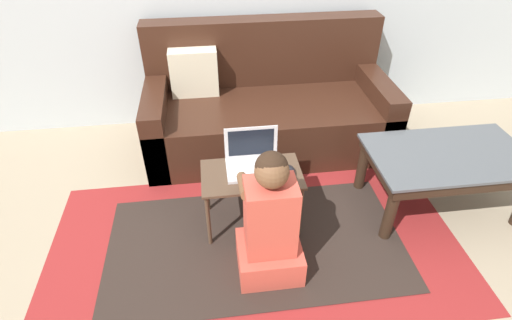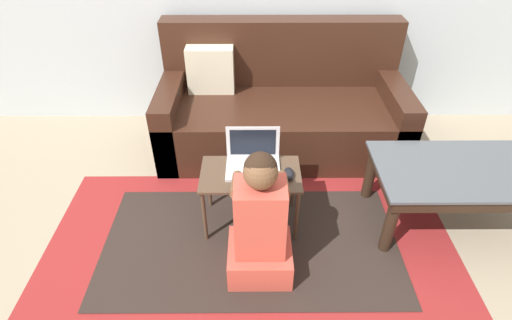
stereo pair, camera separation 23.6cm
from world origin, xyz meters
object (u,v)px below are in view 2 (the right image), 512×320
(laptop_desk, at_px, (251,180))
(laptop, at_px, (253,162))
(computer_mouse, at_px, (289,174))
(coffee_table, at_px, (458,177))
(person_seated, at_px, (260,226))
(couch, at_px, (280,109))

(laptop_desk, relative_size, laptop, 1.87)
(computer_mouse, bearing_deg, coffee_table, 2.19)
(coffee_table, height_order, laptop, laptop)
(computer_mouse, height_order, person_seated, person_seated)
(laptop_desk, bearing_deg, person_seated, -82.09)
(laptop_desk, height_order, computer_mouse, computer_mouse)
(computer_mouse, bearing_deg, laptop_desk, 172.10)
(couch, distance_m, person_seated, 1.33)
(computer_mouse, distance_m, person_seated, 0.39)
(coffee_table, xyz_separation_m, computer_mouse, (-1.02, -0.04, 0.07))
(couch, xyz_separation_m, computer_mouse, (-0.01, -0.97, 0.12))
(couch, height_order, computer_mouse, couch)
(laptop_desk, relative_size, person_seated, 0.74)
(laptop, relative_size, person_seated, 0.40)
(coffee_table, distance_m, laptop_desk, 1.25)
(laptop_desk, bearing_deg, coffee_table, 0.37)
(couch, bearing_deg, laptop_desk, -103.71)
(coffee_table, relative_size, person_seated, 1.23)
(computer_mouse, relative_size, person_seated, 0.13)
(computer_mouse, bearing_deg, couch, 89.66)
(coffee_table, height_order, computer_mouse, computer_mouse)
(computer_mouse, bearing_deg, laptop, 157.39)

